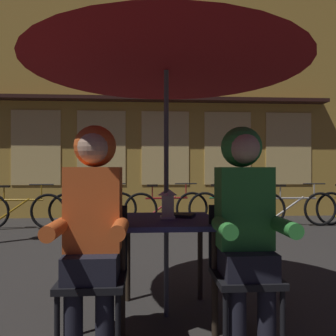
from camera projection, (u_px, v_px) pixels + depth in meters
ground_plane at (166, 316)px, 2.49m from camera, size 60.00×60.00×0.00m
cafe_table at (166, 232)px, 2.49m from camera, size 0.72×0.72×0.74m
patio_umbrella at (166, 46)px, 2.49m from camera, size 2.10×2.10×2.31m
lantern at (168, 202)px, 2.51m from camera, size 0.11×0.11×0.23m
chair_left at (95, 267)px, 2.09m from camera, size 0.40×0.40×0.87m
chair_right at (242, 265)px, 2.15m from camera, size 0.40×0.40×0.87m
person_left_hooded at (93, 213)px, 2.04m from camera, size 0.45×0.56×1.40m
person_right_hooded at (245, 211)px, 2.10m from camera, size 0.45×0.56×1.40m
shopfront_building at (134, 87)px, 7.85m from camera, size 10.00×0.93×6.20m
bicycle_nearest at (20, 211)px, 6.04m from camera, size 1.68×0.08×0.84m
bicycle_second at (94, 209)px, 6.33m from camera, size 1.66×0.34×0.84m
bicycle_third at (167, 208)px, 6.41m from camera, size 1.67×0.26×0.84m
bicycle_fourth at (230, 208)px, 6.47m from camera, size 1.68×0.18×0.84m
bicycle_fifth at (295, 208)px, 6.40m from camera, size 1.68×0.09×0.84m
book at (181, 215)px, 2.58m from camera, size 0.24×0.20×0.02m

